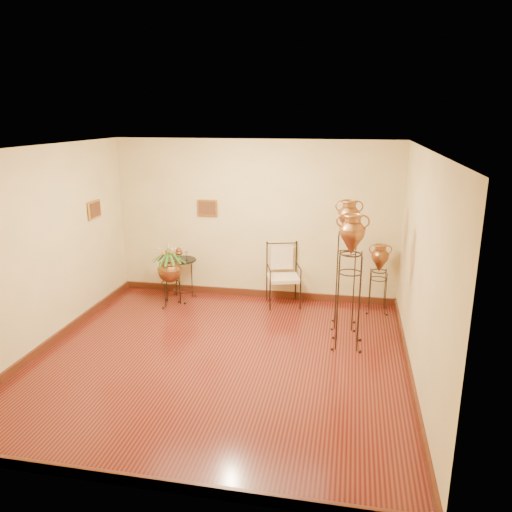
% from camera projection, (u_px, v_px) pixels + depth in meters
% --- Properties ---
extents(ground, '(5.00, 5.00, 0.00)m').
position_uv_depth(ground, '(220.00, 359.00, 6.76)').
color(ground, maroon).
rests_on(ground, ground).
extents(room_shell, '(5.02, 5.02, 2.81)m').
position_uv_depth(room_shell, '(217.00, 234.00, 6.30)').
color(room_shell, beige).
rests_on(room_shell, ground).
extents(amphora_tall, '(0.46, 0.46, 2.01)m').
position_uv_depth(amphora_tall, '(346.00, 263.00, 7.51)').
color(amphora_tall, black).
rests_on(amphora_tall, ground).
extents(amphora_mid, '(0.51, 0.51, 1.94)m').
position_uv_depth(amphora_mid, '(350.00, 281.00, 6.88)').
color(amphora_mid, black).
rests_on(amphora_mid, ground).
extents(amphora_short, '(0.46, 0.46, 1.18)m').
position_uv_depth(amphora_short, '(378.00, 278.00, 8.24)').
color(amphora_short, black).
rests_on(amphora_short, ground).
extents(planter_urn, '(0.81, 0.81, 1.18)m').
position_uv_depth(planter_urn, '(170.00, 268.00, 8.52)').
color(planter_urn, black).
rests_on(planter_urn, ground).
extents(armchair, '(0.73, 0.70, 1.06)m').
position_uv_depth(armchair, '(283.00, 275.00, 8.54)').
color(armchair, black).
rests_on(armchair, ground).
extents(side_table, '(0.53, 0.53, 0.92)m').
position_uv_depth(side_table, '(182.00, 278.00, 8.90)').
color(side_table, black).
rests_on(side_table, ground).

